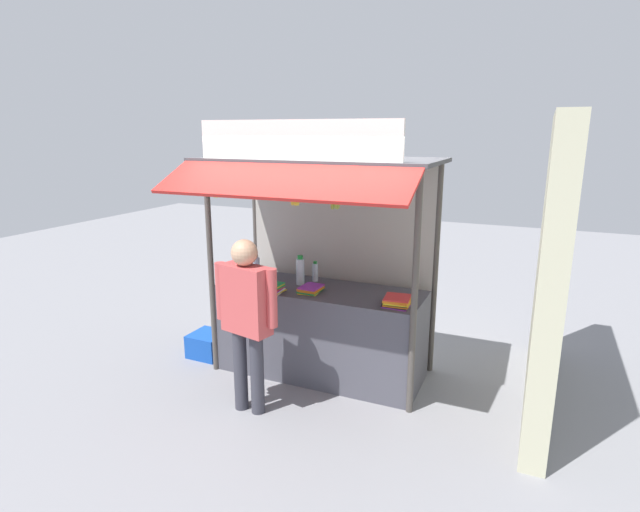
{
  "coord_description": "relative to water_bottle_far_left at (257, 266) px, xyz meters",
  "views": [
    {
      "loc": [
        2.01,
        -4.57,
        2.54
      ],
      "look_at": [
        0.0,
        0.0,
        1.3
      ],
      "focal_mm": 28.25,
      "sensor_mm": 36.0,
      "label": 1
    }
  ],
  "objects": [
    {
      "name": "stall_structure",
      "position": [
        0.83,
        0.01,
        0.55
      ],
      "size": [
        2.36,
        1.65,
        2.64
      ],
      "color": "#4C4742",
      "rests_on": "ground"
    },
    {
      "name": "banana_bunch_leftmost",
      "position": [
        0.8,
        -0.61,
        0.9
      ],
      "size": [
        0.1,
        0.1,
        0.28
      ],
      "color": "#332D23"
    },
    {
      "name": "magazine_stack_far_right",
      "position": [
        1.71,
        -0.31,
        -0.08
      ],
      "size": [
        0.27,
        0.29,
        0.08
      ],
      "color": "purple",
      "rests_on": "stall_counter"
    },
    {
      "name": "neighbour_wall",
      "position": [
        2.98,
        0.17,
        0.28
      ],
      "size": [
        0.2,
        2.4,
        2.69
      ],
      "primitive_type": "cube",
      "color": "beige",
      "rests_on": "ground"
    },
    {
      "name": "magazine_stack_center",
      "position": [
        0.15,
        -0.19,
        -0.08
      ],
      "size": [
        0.2,
        0.29,
        0.08
      ],
      "color": "white",
      "rests_on": "stall_counter"
    },
    {
      "name": "banana_bunch_rightmost",
      "position": [
        -0.05,
        -0.61,
        0.91
      ],
      "size": [
        0.09,
        0.09,
        0.25
      ],
      "color": "#332D23"
    },
    {
      "name": "plastic_crate",
      "position": [
        -0.53,
        -0.26,
        -0.93
      ],
      "size": [
        0.39,
        0.39,
        0.27
      ],
      "primitive_type": "cube",
      "rotation": [
        0.0,
        0.0,
        -0.02
      ],
      "color": "#194CB2",
      "rests_on": "ground"
    },
    {
      "name": "stall_counter",
      "position": [
        0.83,
        -0.13,
        -0.59
      ],
      "size": [
        2.16,
        0.77,
        0.95
      ],
      "primitive_type": "cube",
      "color": "#4C4C56",
      "rests_on": "ground"
    },
    {
      "name": "water_bottle_rear_center",
      "position": [
        0.67,
        0.1,
        -0.01
      ],
      "size": [
        0.06,
        0.06,
        0.22
      ],
      "color": "silver",
      "rests_on": "stall_counter"
    },
    {
      "name": "water_bottle_back_right",
      "position": [
        0.58,
        -0.07,
        0.03
      ],
      "size": [
        0.09,
        0.09,
        0.32
      ],
      "color": "silver",
      "rests_on": "stall_counter"
    },
    {
      "name": "vendor_person",
      "position": [
        0.54,
        -1.08,
        -0.08
      ],
      "size": [
        0.62,
        0.29,
        1.63
      ],
      "rotation": [
        0.0,
        0.0,
        2.93
      ],
      "color": "#383842",
      "rests_on": "ground"
    },
    {
      "name": "banana_bunch_inner_left",
      "position": [
        1.19,
        -0.61,
        0.88
      ],
      "size": [
        0.1,
        0.1,
        0.29
      ],
      "color": "#332D23"
    },
    {
      "name": "water_bottle_far_left",
      "position": [
        0.0,
        0.0,
        0.0
      ],
      "size": [
        0.07,
        0.07,
        0.25
      ],
      "color": "silver",
      "rests_on": "stall_counter"
    },
    {
      "name": "magazine_stack_front_right",
      "position": [
        0.79,
        -0.27,
        -0.08
      ],
      "size": [
        0.22,
        0.26,
        0.06
      ],
      "color": "yellow",
      "rests_on": "stall_counter"
    },
    {
      "name": "magazine_stack_left",
      "position": [
        0.45,
        -0.44,
        -0.07
      ],
      "size": [
        0.21,
        0.25,
        0.09
      ],
      "color": "white",
      "rests_on": "stall_counter"
    },
    {
      "name": "ground_plane",
      "position": [
        0.83,
        -0.13,
        -1.07
      ],
      "size": [
        20.0,
        20.0,
        0.0
      ],
      "primitive_type": "plane",
      "color": "gray"
    }
  ]
}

